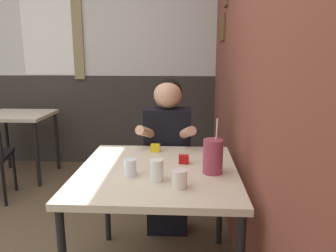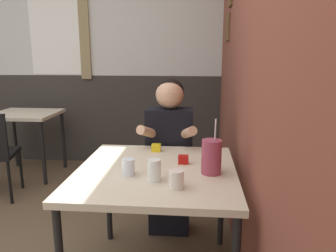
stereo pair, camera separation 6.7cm
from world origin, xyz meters
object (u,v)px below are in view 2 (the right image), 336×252
(main_table, at_px, (156,179))
(background_table, at_px, (26,121))
(cocktail_pitcher, at_px, (211,157))
(person_seated, at_px, (170,154))

(main_table, height_order, background_table, same)
(background_table, relative_size, cocktail_pitcher, 2.35)
(main_table, distance_m, cocktail_pitcher, 0.35)
(person_seated, bearing_deg, cocktail_pitcher, -66.06)
(background_table, bearing_deg, main_table, -44.76)
(background_table, distance_m, cocktail_pitcher, 2.62)
(background_table, bearing_deg, cocktail_pitcher, -40.65)
(main_table, xyz_separation_m, background_table, (-1.67, 1.66, -0.04))
(cocktail_pitcher, bearing_deg, person_seated, 113.94)
(background_table, xyz_separation_m, cocktail_pitcher, (1.98, -1.70, 0.19))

